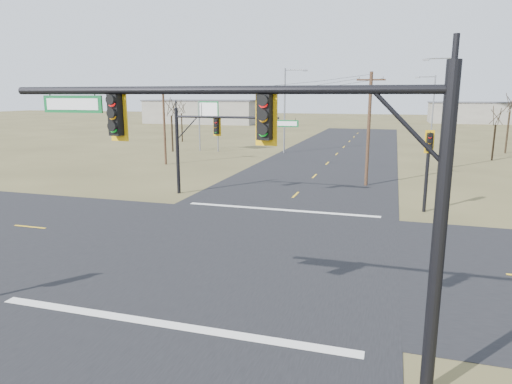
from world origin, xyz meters
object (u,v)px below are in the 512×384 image
at_px(streetlight_a, 448,106).
at_px(bare_tree_a, 171,107).
at_px(mast_arm_near, 283,156).
at_px(bare_tree_c, 497,115).
at_px(bare_tree_d, 511,102).
at_px(utility_pole_far, 164,124).
at_px(utility_pole_near, 369,127).
at_px(streetlight_b, 431,107).
at_px(highway_sign, 208,116).
at_px(streetlight_c, 286,106).
at_px(mast_arm_far, 220,133).
at_px(bare_tree_b, 181,107).
at_px(pedestal_signal_ne, 428,154).

bearing_deg(streetlight_a, bare_tree_a, -179.10).
bearing_deg(bare_tree_a, mast_arm_near, -59.84).
height_order(bare_tree_c, bare_tree_d, bare_tree_d).
bearing_deg(utility_pole_far, utility_pole_near, -15.41).
xyz_separation_m(streetlight_b, bare_tree_a, (-31.27, -15.87, 0.18)).
xyz_separation_m(highway_sign, streetlight_c, (9.78, 0.89, 1.28)).
xyz_separation_m(mast_arm_near, utility_pole_near, (0.62, 25.75, -1.02)).
bearing_deg(mast_arm_far, utility_pole_far, 130.49).
height_order(utility_pole_near, bare_tree_d, utility_pole_near).
bearing_deg(streetlight_b, mast_arm_near, -78.44).
distance_m(mast_arm_near, streetlight_b, 57.70).
relative_size(utility_pole_far, bare_tree_a, 1.11).
relative_size(utility_pole_far, bare_tree_b, 1.19).
relative_size(pedestal_signal_ne, streetlight_a, 0.47).
bearing_deg(streetlight_c, streetlight_a, -28.22).
xyz_separation_m(highway_sign, bare_tree_a, (-4.19, -1.76, 1.19)).
bearing_deg(mast_arm_far, mast_arm_near, -65.45).
height_order(utility_pole_far, streetlight_a, streetlight_a).
xyz_separation_m(mast_arm_near, streetlight_c, (-10.07, 44.03, 0.10)).
relative_size(streetlight_c, bare_tree_c, 1.64).
bearing_deg(streetlight_b, bare_tree_b, -154.66).
bearing_deg(utility_pole_far, bare_tree_d, 29.58).
relative_size(mast_arm_near, bare_tree_d, 1.46).
bearing_deg(streetlight_a, bare_tree_d, 69.41).
distance_m(mast_arm_far, bare_tree_b, 39.40).
bearing_deg(mast_arm_far, streetlight_b, 66.59).
relative_size(bare_tree_a, bare_tree_d, 0.93).
distance_m(streetlight_a, bare_tree_c, 9.40).
bearing_deg(mast_arm_near, pedestal_signal_ne, 84.78).
height_order(pedestal_signal_ne, streetlight_a, streetlight_a).
bearing_deg(streetlight_c, pedestal_signal_ne, -66.10).
xyz_separation_m(bare_tree_c, bare_tree_d, (2.77, 7.24, 1.27)).
bearing_deg(highway_sign, pedestal_signal_ne, -27.34).
bearing_deg(mast_arm_far, streetlight_c, 92.09).
bearing_deg(utility_pole_near, utility_pole_far, 164.59).
height_order(bare_tree_b, bare_tree_c, bare_tree_b).
relative_size(utility_pole_far, highway_sign, 1.26).
distance_m(streetlight_a, bare_tree_a, 31.65).
xyz_separation_m(mast_arm_near, highway_sign, (-19.85, 43.14, -1.18)).
distance_m(mast_arm_near, highway_sign, 47.50).
bearing_deg(streetlight_a, utility_pole_far, -159.41).
distance_m(utility_pole_far, bare_tree_c, 35.11).
height_order(mast_arm_far, streetlight_a, streetlight_a).
xyz_separation_m(streetlight_a, streetlight_c, (-17.33, 7.23, -0.25)).
bearing_deg(utility_pole_near, streetlight_b, 78.15).
bearing_deg(bare_tree_b, bare_tree_a, -69.72).
xyz_separation_m(pedestal_signal_ne, utility_pole_far, (-24.27, 13.15, 0.58)).
relative_size(bare_tree_c, bare_tree_d, 0.81).
bearing_deg(streetlight_a, bare_tree_b, 164.60).
height_order(mast_arm_near, streetlight_b, streetlight_b).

